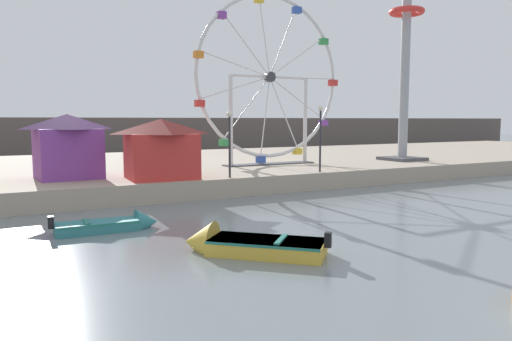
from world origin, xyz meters
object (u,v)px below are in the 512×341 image
(drop_tower_steel_tower, at_px, (405,63))
(promenade_lamp_far, at_px, (230,134))
(motorboat_teal_painted, at_px, (115,224))
(motorboat_mustard_yellow, at_px, (240,245))
(ferris_wheel_white_frame, at_px, (270,80))
(promenade_lamp_near, at_px, (320,129))
(carnival_booth_purple_stall, at_px, (68,145))
(carnival_booth_red_striped, at_px, (161,148))

(drop_tower_steel_tower, bearing_deg, promenade_lamp_far, -166.65)
(motorboat_teal_painted, xyz_separation_m, motorboat_mustard_yellow, (2.69, -5.08, 0.04))
(ferris_wheel_white_frame, distance_m, promenade_lamp_far, 8.99)
(promenade_lamp_near, height_order, promenade_lamp_far, promenade_lamp_near)
(motorboat_mustard_yellow, height_order, promenade_lamp_far, promenade_lamp_far)
(motorboat_mustard_yellow, xyz_separation_m, ferris_wheel_white_frame, (10.57, 16.23, 6.61))
(motorboat_teal_painted, distance_m, promenade_lamp_near, 14.80)
(ferris_wheel_white_frame, height_order, promenade_lamp_near, ferris_wheel_white_frame)
(promenade_lamp_near, bearing_deg, ferris_wheel_white_frame, 91.20)
(promenade_lamp_far, bearing_deg, motorboat_teal_painted, -144.14)
(carnival_booth_purple_stall, relative_size, promenade_lamp_far, 1.02)
(motorboat_mustard_yellow, distance_m, promenade_lamp_far, 11.83)
(carnival_booth_red_striped, bearing_deg, motorboat_mustard_yellow, -92.39)
(promenade_lamp_near, relative_size, promenade_lamp_far, 1.10)
(carnival_booth_red_striped, height_order, promenade_lamp_near, promenade_lamp_near)
(ferris_wheel_white_frame, xyz_separation_m, carnival_booth_red_striped, (-9.27, -4.48, -4.20))
(ferris_wheel_white_frame, relative_size, drop_tower_steel_tower, 0.79)
(motorboat_mustard_yellow, relative_size, promenade_lamp_far, 1.18)
(carnival_booth_purple_stall, xyz_separation_m, promenade_lamp_near, (13.70, -3.84, 0.80))
(carnival_booth_red_striped, relative_size, promenade_lamp_near, 1.02)
(motorboat_teal_painted, height_order, ferris_wheel_white_frame, ferris_wheel_white_frame)
(promenade_lamp_near, distance_m, promenade_lamp_far, 6.02)
(motorboat_mustard_yellow, bearing_deg, motorboat_teal_painted, -17.74)
(motorboat_teal_painted, relative_size, promenade_lamp_far, 1.11)
(motorboat_teal_painted, height_order, motorboat_mustard_yellow, motorboat_mustard_yellow)
(carnival_booth_red_striped, bearing_deg, motorboat_teal_painted, -116.96)
(promenade_lamp_far, bearing_deg, ferris_wheel_white_frame, 44.64)
(carnival_booth_red_striped, bearing_deg, ferris_wheel_white_frame, 29.71)
(motorboat_teal_painted, height_order, promenade_lamp_far, promenade_lamp_far)
(motorboat_mustard_yellow, height_order, ferris_wheel_white_frame, ferris_wheel_white_frame)
(ferris_wheel_white_frame, xyz_separation_m, promenade_lamp_far, (-5.90, -5.82, -3.48))
(motorboat_teal_painted, distance_m, promenade_lamp_far, 9.62)
(drop_tower_steel_tower, xyz_separation_m, carnival_booth_purple_stall, (-24.46, -0.12, -5.65))
(promenade_lamp_far, bearing_deg, promenade_lamp_near, 0.27)
(promenade_lamp_near, xyz_separation_m, promenade_lamp_far, (-6.02, -0.03, -0.21))
(ferris_wheel_white_frame, height_order, promenade_lamp_far, ferris_wheel_white_frame)
(carnival_booth_purple_stall, bearing_deg, motorboat_mustard_yellow, -81.71)
(drop_tower_steel_tower, distance_m, carnival_booth_red_striped, 21.13)
(ferris_wheel_white_frame, distance_m, carnival_booth_red_striped, 11.11)
(motorboat_mustard_yellow, relative_size, drop_tower_steel_tower, 0.29)
(ferris_wheel_white_frame, xyz_separation_m, carnival_booth_purple_stall, (-13.58, -1.96, -4.07))
(motorboat_mustard_yellow, distance_m, carnival_booth_red_striped, 12.07)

